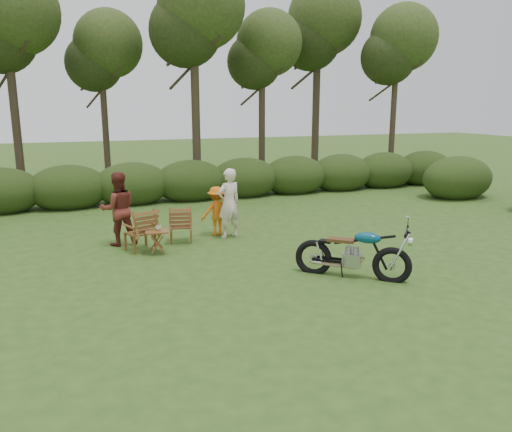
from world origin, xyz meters
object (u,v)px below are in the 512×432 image
object	(u,v)px
motorcycle	(351,277)
lawn_chair_right	(181,241)
side_table	(157,242)
adult_a	(229,237)
cup	(158,228)
adult_b	(120,245)
child	(217,235)
lawn_chair_left	(141,250)

from	to	relation	value
motorcycle	lawn_chair_right	bearing A→B (deg)	165.01
side_table	adult_a	bearing A→B (deg)	22.09
lawn_chair_right	cup	distance (m)	1.19
motorcycle	adult_a	bearing A→B (deg)	150.32
side_table	adult_b	distance (m)	1.29
side_table	child	bearing A→B (deg)	32.96
lawn_chair_right	adult_a	distance (m)	1.22
side_table	lawn_chair_left	bearing A→B (deg)	124.82
lawn_chair_right	cup	world-z (taller)	cup
adult_b	child	size ratio (longest dim) A/B	1.39
cup	adult_b	size ratio (longest dim) A/B	0.08
lawn_chair_left	lawn_chair_right	bearing A→B (deg)	-179.06
adult_b	lawn_chair_right	bearing A→B (deg)	167.63
cup	child	xyz separation A→B (m)	(1.66, 1.07, -0.58)
adult_a	adult_b	size ratio (longest dim) A/B	1.00
motorcycle	cup	xyz separation A→B (m)	(-3.19, 2.89, 0.58)
adult_a	adult_b	world-z (taller)	same
side_table	cup	distance (m)	0.32
lawn_chair_left	adult_b	distance (m)	0.73
adult_b	child	xyz separation A→B (m)	(2.40, 0.05, 0.00)
lawn_chair_right	child	xyz separation A→B (m)	(0.98, 0.28, 0.00)
motorcycle	child	size ratio (longest dim) A/B	1.69
lawn_chair_right	lawn_chair_left	size ratio (longest dim) A/B	0.92
adult_a	child	size ratio (longest dim) A/B	1.39
lawn_chair_left	adult_b	size ratio (longest dim) A/B	0.55
motorcycle	side_table	distance (m)	4.33
motorcycle	lawn_chair_right	xyz separation A→B (m)	(-2.51, 3.68, 0.00)
motorcycle	lawn_chair_left	world-z (taller)	motorcycle
lawn_chair_right	adult_b	xyz separation A→B (m)	(-1.42, 0.23, 0.00)
motorcycle	lawn_chair_left	size ratio (longest dim) A/B	2.20
motorcycle	side_table	world-z (taller)	motorcycle
motorcycle	adult_b	size ratio (longest dim) A/B	1.21
side_table	adult_b	world-z (taller)	adult_b
lawn_chair_right	cup	bearing A→B (deg)	62.20
lawn_chair_left	child	distance (m)	2.12
motorcycle	lawn_chair_left	distance (m)	4.84
lawn_chair_right	adult_b	world-z (taller)	adult_b
lawn_chair_left	cup	world-z (taller)	cup
adult_a	cup	bearing A→B (deg)	6.00
lawn_chair_right	side_table	world-z (taller)	side_table
motorcycle	lawn_chair_left	xyz separation A→B (m)	(-3.54, 3.30, 0.00)
adult_a	child	world-z (taller)	adult_a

